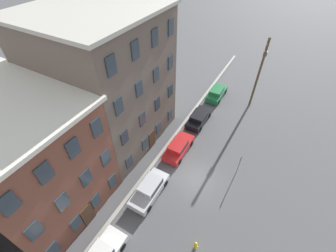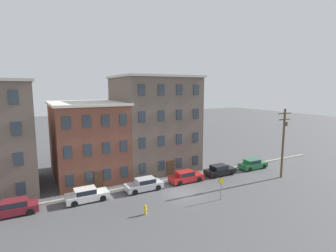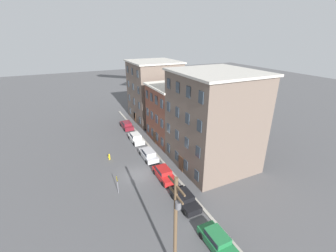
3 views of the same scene
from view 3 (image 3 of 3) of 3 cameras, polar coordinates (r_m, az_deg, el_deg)
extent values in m
plane|color=#4C4C4F|center=(32.06, -7.77, -12.17)|extent=(200.00, 200.00, 0.00)
cube|color=#9E998E|center=(33.35, -0.30, -10.28)|extent=(56.00, 0.36, 0.16)
cube|color=#66564C|center=(49.94, -3.53, 8.66)|extent=(10.32, 9.34, 12.59)
cube|color=#B7B2A8|center=(48.83, -3.72, 16.03)|extent=(10.82, 9.84, 0.30)
cube|color=#2D3842|center=(52.92, -9.59, 3.85)|extent=(0.90, 0.10, 1.40)
cube|color=#2D3842|center=(52.02, -9.81, 7.14)|extent=(0.90, 0.10, 1.40)
cube|color=#2D3842|center=(51.31, -10.04, 10.53)|extent=(0.90, 0.10, 1.40)
cube|color=#2D3842|center=(50.78, -10.28, 14.01)|extent=(0.90, 0.10, 1.40)
cube|color=#2D3842|center=(49.78, -8.46, 2.74)|extent=(0.90, 0.10, 1.40)
cube|color=#2D3842|center=(48.83, -8.66, 6.22)|extent=(0.90, 0.10, 1.40)
cube|color=#2D3842|center=(48.07, -8.88, 9.82)|extent=(0.90, 0.10, 1.40)
cube|color=#2D3842|center=(47.51, -9.11, 13.53)|extent=(0.90, 0.10, 1.40)
cube|color=#2D3842|center=(46.69, -7.18, 1.47)|extent=(0.90, 0.10, 1.40)
cube|color=#2D3842|center=(45.68, -7.36, 5.16)|extent=(0.90, 0.10, 1.40)
cube|color=#2D3842|center=(44.86, -7.56, 9.01)|extent=(0.90, 0.10, 1.40)
cube|color=#2D3842|center=(44.26, -7.77, 12.97)|extent=(0.90, 0.10, 1.40)
cube|color=#472D1E|center=(49.94, -8.43, 2.23)|extent=(1.10, 0.10, 2.20)
cube|color=brown|center=(40.89, 4.14, 3.49)|extent=(8.61, 11.69, 9.78)
cube|color=silver|center=(39.56, 4.35, 10.41)|extent=(9.11, 12.19, 0.30)
cube|color=#2D3842|center=(42.46, -5.09, -0.52)|extent=(0.90, 0.10, 1.40)
cube|color=#2D3842|center=(41.31, -5.25, 3.65)|extent=(0.90, 0.10, 1.40)
cube|color=#2D3842|center=(40.39, -5.41, 8.03)|extent=(0.90, 0.10, 1.40)
cube|color=#2D3842|center=(40.61, -4.02, -1.59)|extent=(0.90, 0.10, 1.40)
cube|color=#2D3842|center=(39.41, -4.14, 2.75)|extent=(0.90, 0.10, 1.40)
cube|color=#2D3842|center=(38.44, -4.28, 7.33)|extent=(0.90, 0.10, 1.40)
cube|color=#2D3842|center=(38.79, -2.83, -2.75)|extent=(0.90, 0.10, 1.40)
cube|color=#2D3842|center=(37.53, -2.93, 1.76)|extent=(0.90, 0.10, 1.40)
cube|color=#2D3842|center=(36.51, -3.03, 6.56)|extent=(0.90, 0.10, 1.40)
cube|color=#2D3842|center=(37.00, -1.53, -4.03)|extent=(0.90, 0.10, 1.40)
cube|color=#2D3842|center=(35.68, -1.59, 0.67)|extent=(0.90, 0.10, 1.40)
cube|color=#2D3842|center=(34.61, -1.64, 5.69)|extent=(0.90, 0.10, 1.40)
cube|color=#472D1E|center=(39.92, -3.42, -2.85)|extent=(1.10, 0.10, 2.20)
cube|color=#66564C|center=(32.22, 11.50, 1.21)|extent=(10.85, 10.08, 13.37)
cube|color=#B7B2A8|center=(30.49, 12.50, 13.28)|extent=(11.35, 10.58, 0.30)
cube|color=#2D3842|center=(35.00, 0.11, -5.58)|extent=(0.90, 0.10, 1.40)
cube|color=#2D3842|center=(33.57, 0.12, -0.53)|extent=(0.90, 0.10, 1.40)
cube|color=#2D3842|center=(32.42, 0.12, 4.93)|extent=(0.90, 0.10, 1.40)
cube|color=#2D3842|center=(31.58, 0.12, 10.73)|extent=(0.90, 0.10, 1.40)
cube|color=#2D3842|center=(32.88, 2.17, -7.57)|extent=(0.90, 0.10, 1.40)
cube|color=#2D3842|center=(31.35, 2.26, -2.26)|extent=(0.90, 0.10, 1.40)
cube|color=#2D3842|center=(30.12, 2.35, 3.53)|extent=(0.90, 0.10, 1.40)
cube|color=#2D3842|center=(29.21, 2.46, 9.75)|extent=(0.90, 0.10, 1.40)
cube|color=#2D3842|center=(30.85, 4.53, -9.81)|extent=(0.90, 0.10, 1.40)
cube|color=#2D3842|center=(29.22, 4.73, -4.25)|extent=(0.90, 0.10, 1.40)
cube|color=#2D3842|center=(27.89, 4.95, 1.91)|extent=(0.90, 0.10, 1.40)
cube|color=#2D3842|center=(26.91, 5.18, 8.59)|extent=(0.90, 0.10, 1.40)
cube|color=#2D3842|center=(28.93, 7.26, -12.35)|extent=(0.90, 0.10, 1.40)
cube|color=#2D3842|center=(27.18, 7.60, -6.53)|extent=(0.90, 0.10, 1.40)
cube|color=#2D3842|center=(25.75, 7.97, 0.00)|extent=(0.90, 0.10, 1.40)
cube|color=#2D3842|center=(24.69, 8.38, 7.19)|extent=(0.90, 0.10, 1.40)
cube|color=#472D1E|center=(32.15, 3.29, -9.53)|extent=(1.10, 0.10, 2.20)
cube|color=maroon|center=(47.05, -10.44, 0.07)|extent=(4.40, 1.80, 0.70)
cube|color=maroon|center=(46.64, -10.42, 0.69)|extent=(2.20, 1.51, 0.55)
cube|color=#1E232D|center=(46.64, -10.42, 0.69)|extent=(2.02, 1.58, 0.48)
cylinder|color=black|center=(48.25, -11.86, 0.27)|extent=(0.66, 0.22, 0.66)
cylinder|color=black|center=(48.62, -9.92, 0.59)|extent=(0.66, 0.22, 0.66)
cylinder|color=black|center=(45.63, -10.95, -0.96)|extent=(0.66, 0.22, 0.66)
cylinder|color=black|center=(46.03, -8.91, -0.61)|extent=(0.66, 0.22, 0.66)
cube|color=silver|center=(40.94, -8.09, -3.26)|extent=(4.40, 1.80, 0.70)
cube|color=silver|center=(40.85, -8.22, -2.35)|extent=(2.20, 1.51, 0.55)
cube|color=#1E232D|center=(40.85, -8.22, -2.35)|extent=(2.02, 1.58, 0.48)
cylinder|color=black|center=(40.01, -6.27, -4.11)|extent=(0.66, 0.22, 0.66)
cylinder|color=black|center=(39.56, -8.59, -4.56)|extent=(0.66, 0.22, 0.66)
cylinder|color=black|center=(42.51, -7.59, -2.53)|extent=(0.66, 0.22, 0.66)
cylinder|color=black|center=(42.08, -9.78, -2.93)|extent=(0.66, 0.22, 0.66)
cube|color=#B7B7BC|center=(35.45, -4.97, -7.39)|extent=(4.40, 1.80, 0.70)
cube|color=#B7B7BC|center=(34.98, -4.88, -6.64)|extent=(2.20, 1.51, 0.55)
cube|color=#1E232D|center=(34.98, -4.88, -6.64)|extent=(2.02, 1.58, 0.48)
cylinder|color=black|center=(36.51, -7.03, -6.90)|extent=(0.66, 0.22, 0.66)
cylinder|color=black|center=(36.99, -4.53, -6.37)|extent=(0.66, 0.22, 0.66)
cylinder|color=black|center=(34.13, -5.43, -9.07)|extent=(0.66, 0.22, 0.66)
cylinder|color=black|center=(34.64, -2.76, -8.47)|extent=(0.66, 0.22, 0.66)
cube|color=#B21E1E|center=(30.83, -0.95, -12.30)|extent=(4.40, 1.80, 0.70)
cube|color=#B21E1E|center=(30.63, -1.11, -11.15)|extent=(2.20, 1.51, 0.55)
cube|color=#1E232D|center=(30.63, -1.11, -11.15)|extent=(2.02, 1.58, 0.48)
cylinder|color=black|center=(30.18, 1.75, -13.63)|extent=(0.66, 0.22, 0.66)
cylinder|color=black|center=(29.59, -1.28, -14.46)|extent=(0.66, 0.22, 0.66)
cylinder|color=black|center=(32.33, -0.64, -10.91)|extent=(0.66, 0.22, 0.66)
cylinder|color=black|center=(31.77, -3.48, -11.61)|extent=(0.66, 0.22, 0.66)
cube|color=black|center=(26.93, 4.36, -18.32)|extent=(4.40, 1.80, 0.70)
cube|color=black|center=(26.66, 4.18, -17.05)|extent=(2.20, 1.51, 0.55)
cube|color=#1E232D|center=(26.66, 4.18, -17.05)|extent=(2.02, 1.58, 0.48)
cylinder|color=black|center=(26.50, 7.69, -19.88)|extent=(0.66, 0.22, 0.66)
cylinder|color=black|center=(25.81, 4.29, -21.08)|extent=(0.66, 0.22, 0.66)
cylinder|color=black|center=(28.35, 4.40, -16.42)|extent=(0.66, 0.22, 0.66)
cylinder|color=black|center=(27.71, 1.20, -17.41)|extent=(0.66, 0.22, 0.66)
cube|color=#1E6638|center=(23.35, 12.65, -26.98)|extent=(4.40, 1.80, 0.70)
cube|color=#1E6638|center=(22.98, 12.46, -25.64)|extent=(2.20, 1.51, 0.55)
cube|color=#1E232D|center=(22.98, 12.46, -25.64)|extent=(2.02, 1.58, 0.48)
cylinder|color=black|center=(24.61, 12.10, -24.33)|extent=(0.66, 0.22, 0.66)
cylinder|color=black|center=(23.88, 8.47, -25.87)|extent=(0.66, 0.22, 0.66)
cylinder|color=slate|center=(28.58, -12.66, -14.46)|extent=(0.08, 0.08, 2.38)
cube|color=yellow|center=(28.05, -12.88, -12.98)|extent=(0.80, 0.03, 0.80)
cube|color=black|center=(28.05, -12.86, -12.98)|extent=(0.87, 0.02, 0.87)
cylinder|color=brown|center=(18.27, 1.87, -24.92)|extent=(0.28, 0.28, 9.25)
cube|color=brown|center=(15.56, 2.06, -14.79)|extent=(2.40, 0.12, 0.12)
cube|color=brown|center=(16.05, 2.02, -17.07)|extent=(2.00, 0.12, 0.12)
cylinder|color=#515156|center=(16.21, 2.60, -19.41)|extent=(0.44, 0.44, 0.55)
cylinder|color=yellow|center=(36.20, -14.65, -7.66)|extent=(0.24, 0.24, 0.80)
sphere|color=yellow|center=(35.98, -14.72, -7.04)|extent=(0.22, 0.22, 0.22)
cylinder|color=yellow|center=(36.15, -14.91, -7.64)|extent=(0.10, 0.12, 0.10)
camera|label=1|loc=(37.98, -21.73, 21.94)|focal=24.00mm
camera|label=2|loc=(44.25, -47.91, 7.03)|focal=28.00mm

